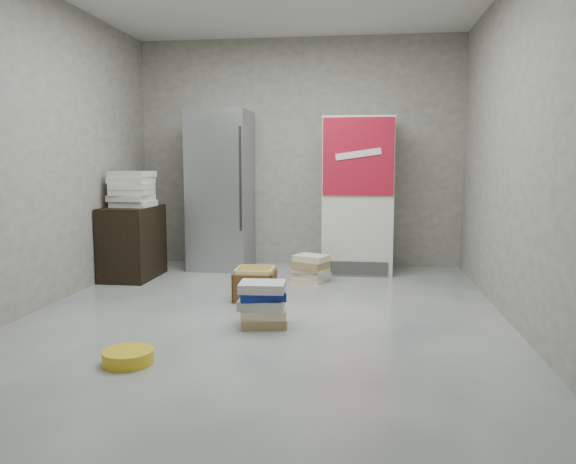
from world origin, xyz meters
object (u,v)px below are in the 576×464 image
(wood_shelf, at_px, (133,242))
(cardboard_box, at_px, (255,286))
(coke_cooler, at_px, (358,195))
(phonebook_stack_main, at_px, (263,304))
(steel_fridge, at_px, (221,190))

(wood_shelf, distance_m, cardboard_box, 1.76)
(coke_cooler, bearing_deg, phonebook_stack_main, -106.71)
(wood_shelf, bearing_deg, steel_fridge, 41.31)
(cardboard_box, bearing_deg, steel_fridge, 113.57)
(steel_fridge, height_order, coke_cooler, steel_fridge)
(phonebook_stack_main, xyz_separation_m, cardboard_box, (-0.23, 0.85, -0.05))
(coke_cooler, height_order, phonebook_stack_main, coke_cooler)
(steel_fridge, relative_size, cardboard_box, 4.97)
(coke_cooler, bearing_deg, steel_fridge, 179.82)
(steel_fridge, xyz_separation_m, phonebook_stack_main, (0.94, -2.38, -0.77))
(coke_cooler, relative_size, phonebook_stack_main, 4.34)
(steel_fridge, xyz_separation_m, wood_shelf, (-0.83, -0.73, -0.55))
(wood_shelf, bearing_deg, phonebook_stack_main, -43.00)
(coke_cooler, bearing_deg, wood_shelf, -163.72)
(coke_cooler, distance_m, wood_shelf, 2.63)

